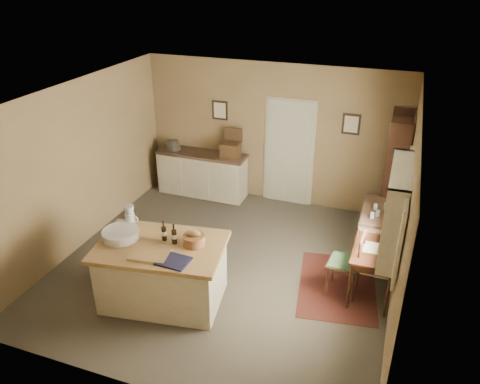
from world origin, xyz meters
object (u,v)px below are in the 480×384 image
object	(u,v)px
sideboard	(202,172)
shelving_unit	(397,177)
work_island	(162,271)
writing_desk	(374,254)
desk_chair	(344,264)
right_cabinet	(378,235)

from	to	relation	value
sideboard	shelving_unit	distance (m)	3.76
work_island	writing_desk	xyz separation A→B (m)	(2.72, 1.12, 0.19)
work_island	writing_desk	bearing A→B (deg)	13.66
work_island	writing_desk	size ratio (longest dim) A/B	1.96
work_island	desk_chair	xyz separation A→B (m)	(2.35, 1.02, 0.00)
writing_desk	desk_chair	world-z (taller)	desk_chair
work_island	shelving_unit	xyz separation A→B (m)	(2.88, 2.95, 0.59)
work_island	desk_chair	distance (m)	2.56
writing_desk	right_cabinet	size ratio (longest dim) A/B	0.92
sideboard	work_island	bearing A→B (deg)	-75.76
writing_desk	shelving_unit	distance (m)	1.88
sideboard	shelving_unit	xyz separation A→B (m)	(3.70, -0.28, 0.59)
sideboard	right_cabinet	size ratio (longest dim) A/B	1.77
shelving_unit	work_island	bearing A→B (deg)	-134.27
writing_desk	right_cabinet	distance (m)	0.92
right_cabinet	shelving_unit	xyz separation A→B (m)	(0.16, 0.94, 0.61)
right_cabinet	sideboard	bearing A→B (deg)	160.92
desk_chair	shelving_unit	size ratio (longest dim) A/B	0.45
right_cabinet	shelving_unit	world-z (taller)	shelving_unit
sideboard	shelving_unit	world-z (taller)	shelving_unit
desk_chair	right_cabinet	bearing A→B (deg)	73.78
work_island	shelving_unit	world-z (taller)	shelving_unit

